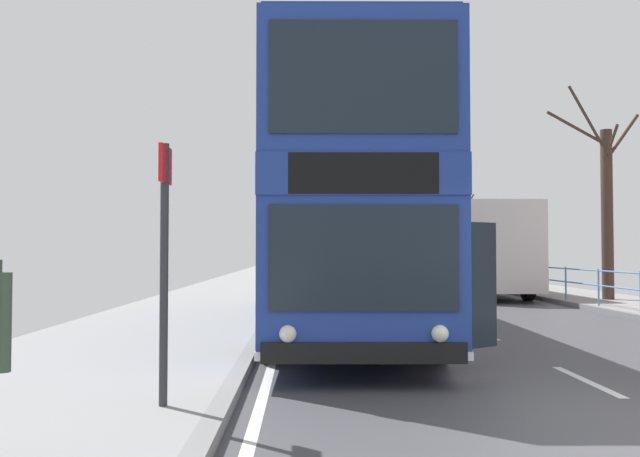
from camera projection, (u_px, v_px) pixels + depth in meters
ground at (631, 436)px, 5.73m from camera, size 15.80×140.00×0.20m
double_decker_bus_main at (344, 212)px, 13.38m from camera, size 3.18×11.53×4.56m
background_bus_far_lane at (467, 248)px, 25.42m from camera, size 2.66×10.17×3.19m
pedestrian_railing_far_kerb at (618, 283)px, 17.04m from camera, size 0.05×20.53×0.99m
bus_stop_sign_near at (164, 243)px, 6.44m from camera, size 0.08×0.44×2.50m
bare_tree_far_00 at (606, 206)px, 20.69m from camera, size 3.02×1.59×6.48m
bare_tree_far_01 at (461, 231)px, 39.46m from camera, size 2.02×2.89×5.50m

